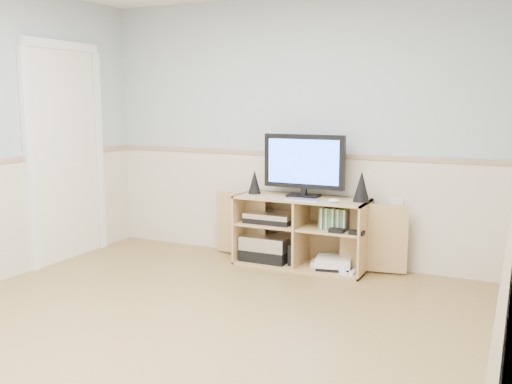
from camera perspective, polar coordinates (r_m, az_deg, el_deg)
room at (r=3.63m, az=-9.52°, el=4.12°), size 4.04×4.54×2.54m
media_cabinet at (r=5.35m, az=4.76°, el=-3.82°), size 1.91×0.46×0.65m
monitor at (r=5.24m, az=4.82°, el=2.88°), size 0.77×0.18×0.57m
speaker_left at (r=5.43m, az=-0.15°, el=1.01°), size 0.12×0.12×0.22m
speaker_right at (r=5.07m, az=10.51°, el=0.56°), size 0.15×0.15×0.27m
keyboard at (r=5.09m, az=4.70°, el=-0.77°), size 0.30×0.13×0.01m
mouse at (r=4.99m, az=7.80°, el=-0.87°), size 0.11×0.10×0.04m
av_components at (r=5.45m, az=1.28°, el=-4.78°), size 0.53×0.34×0.47m
game_consoles at (r=5.25m, az=7.69°, el=-7.06°), size 0.46×0.32×0.11m
game_cases at (r=5.15m, az=7.88°, el=-2.65°), size 0.26×0.14×0.19m
wall_outlet at (r=5.25m, az=13.91°, el=-1.32°), size 0.12×0.03×0.12m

